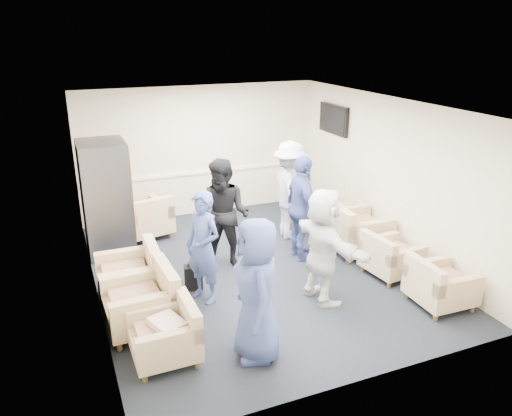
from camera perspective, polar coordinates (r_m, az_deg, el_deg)
name	(u,v)px	position (r m, az deg, el deg)	size (l,w,h in m)	color
floor	(255,270)	(8.32, -0.07, -7.09)	(6.00, 6.00, 0.00)	black
ceiling	(255,105)	(7.49, -0.08, 11.65)	(6.00, 6.00, 0.00)	silver
back_wall	(201,151)	(10.53, -6.34, 6.47)	(5.00, 0.02, 2.70)	beige
front_wall	(365,275)	(5.36, 12.35, -7.52)	(5.00, 0.02, 2.70)	beige
left_wall	(89,214)	(7.28, -18.60, -0.64)	(0.02, 6.00, 2.70)	beige
right_wall	(388,175)	(9.01, 14.83, 3.62)	(0.02, 6.00, 2.70)	beige
chair_rail	(202,172)	(10.63, -6.22, 4.09)	(4.98, 0.04, 0.06)	white
tv	(333,119)	(10.27, 8.84, 9.99)	(0.10, 1.00, 0.58)	black
armchair_left_near	(168,336)	(6.24, -9.97, -14.23)	(0.77, 0.77, 0.61)	tan
armchair_left_mid	(145,303)	(6.84, -12.57, -10.60)	(0.93, 0.93, 0.72)	tan
armchair_left_far	(133,277)	(7.55, -13.86, -7.69)	(0.90, 0.90, 0.70)	tan
armchair_right_near	(438,286)	(7.64, 20.07, -8.39)	(0.80, 0.80, 0.62)	tan
armchair_right_midnear	(389,258)	(8.30, 14.98, -5.52)	(0.85, 0.85, 0.62)	tan
armchair_right_midfar	(354,232)	(9.00, 11.10, -2.66)	(0.98, 0.98, 0.76)	tan
armchair_right_far	(325,214)	(9.96, 7.93, -0.63)	(0.87, 0.87, 0.63)	tan
armchair_corner	(145,220)	(9.67, -12.54, -1.30)	(1.07, 1.07, 0.71)	tan
vending_machine	(106,198)	(9.05, -16.72, 1.13)	(0.81, 0.94, 1.99)	#505158
backpack	(193,274)	(7.72, -7.18, -7.54)	(0.30, 0.24, 0.46)	black
pillow	(167,325)	(6.15, -10.10, -13.00)	(0.42, 0.32, 0.12)	white
person_front_left	(257,290)	(5.89, 0.09, -9.40)	(0.87, 0.57, 1.78)	#3D4C92
person_mid_left	(203,248)	(7.16, -6.05, -4.52)	(0.61, 0.40, 1.66)	#3D4C92
person_back_left	(224,215)	(8.09, -3.67, -0.79)	(0.89, 0.70, 1.84)	black
person_back_right	(290,190)	(9.29, 3.96, 2.01)	(1.20, 0.69, 1.85)	white
person_mid_right	(302,209)	(8.42, 5.25, -0.06)	(1.07, 0.45, 1.82)	#3D4C92
person_front_right	(323,246)	(7.17, 7.69, -4.30)	(1.59, 0.51, 1.71)	white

